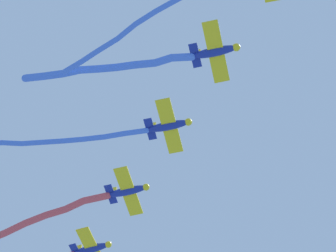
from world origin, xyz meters
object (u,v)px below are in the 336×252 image
at_px(airplane_slot, 128,191).
at_px(airplane_trail, 92,249).
at_px(airplane_left_wing, 215,52).
at_px(airplane_right_wing, 169,126).

distance_m(airplane_slot, airplane_trail, 11.38).
relative_size(airplane_left_wing, airplane_slot, 1.00).
relative_size(airplane_slot, airplane_trail, 0.99).
distance_m(airplane_left_wing, airplane_trail, 34.16).
distance_m(airplane_left_wing, airplane_slot, 22.78).
xyz_separation_m(airplane_left_wing, airplane_trail, (-20.19, 27.55, 0.75)).
xyz_separation_m(airplane_left_wing, airplane_slot, (-13.46, 18.37, 0.50)).
height_order(airplane_left_wing, airplane_slot, airplane_slot).
xyz_separation_m(airplane_right_wing, airplane_slot, (-6.73, 9.18, 0.25)).
xyz_separation_m(airplane_slot, airplane_trail, (-6.73, 9.18, 0.25)).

